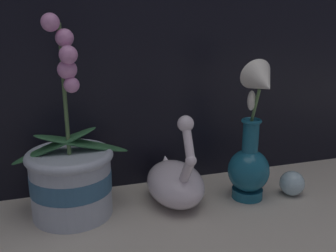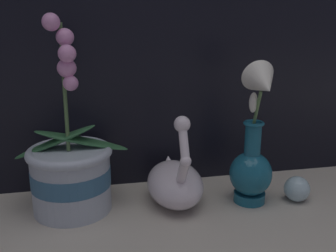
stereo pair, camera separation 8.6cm
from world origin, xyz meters
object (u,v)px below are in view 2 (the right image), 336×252
blue_vase (253,154)px  orchid_potted_plant (71,170)px  glass_sphere (297,189)px  swan_figurine (175,181)px

blue_vase → orchid_potted_plant: bearing=173.0°
orchid_potted_plant → glass_sphere: (0.50, -0.06, -0.06)m
glass_sphere → swan_figurine: bearing=170.1°
blue_vase → glass_sphere: blue_vase is taller
swan_figurine → blue_vase: blue_vase is taller
swan_figurine → blue_vase: size_ratio=0.68×
orchid_potted_plant → blue_vase: 0.40m
orchid_potted_plant → swan_figurine: size_ratio=1.89×
swan_figurine → glass_sphere: size_ratio=3.78×
orchid_potted_plant → swan_figurine: orchid_potted_plant is taller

